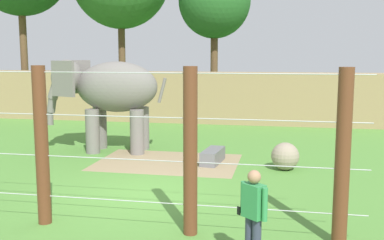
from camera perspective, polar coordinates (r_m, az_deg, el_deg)
ground_plane at (r=11.79m, az=-6.10°, el=-9.21°), size 120.00×120.00×0.00m
dirt_patch at (r=15.17m, az=-3.04°, el=-5.22°), size 4.60×3.26×0.01m
embankment_wall at (r=23.87m, az=2.87°, el=2.81°), size 36.00×1.80×2.57m
elephant at (r=16.86m, az=-10.37°, el=3.55°), size 4.47×1.95×3.31m
enrichment_ball at (r=14.37m, az=11.44°, el=-4.41°), size 0.85×0.85×0.85m
cable_fence at (r=9.32m, az=-9.97°, el=-3.51°), size 9.94×0.28×3.29m
zookeeper at (r=7.71m, az=7.60°, el=-11.53°), size 0.53×0.44×1.67m
feed_trough at (r=15.04m, az=2.58°, el=-4.49°), size 0.66×1.45×0.44m
tree_right_of_centre at (r=28.46m, az=2.80°, el=14.48°), size 4.31×4.31×8.95m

